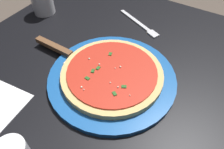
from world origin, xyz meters
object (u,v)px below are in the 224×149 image
pizza_server (65,52)px  fork (140,25)px  serving_plate (112,78)px  pizza (112,74)px

pizza_server → fork: (-0.25, 0.11, -0.02)m
serving_plate → fork: bearing=-170.0°
serving_plate → pizza: pizza is taller
pizza_server → serving_plate: bearing=88.4°
serving_plate → pizza_server: (-0.00, -0.16, 0.01)m
serving_plate → pizza: size_ratio=1.27×
pizza → fork: bearing=-170.0°
pizza → pizza_server: bearing=-91.6°
pizza → fork: 0.26m
serving_plate → pizza: 0.02m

